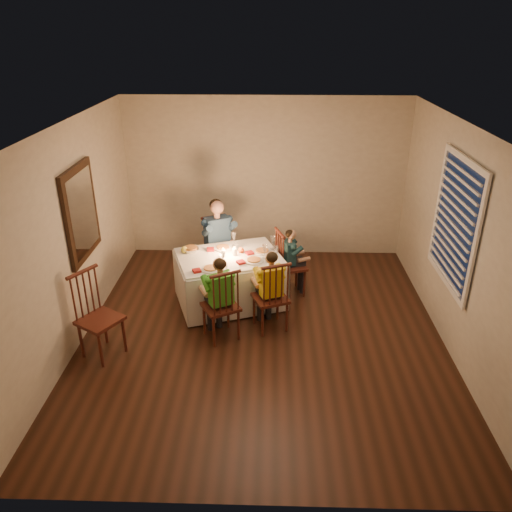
{
  "coord_description": "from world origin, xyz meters",
  "views": [
    {
      "loc": [
        0.08,
        -5.33,
        3.61
      ],
      "look_at": [
        -0.09,
        0.15,
        1.02
      ],
      "focal_mm": 35.0,
      "sensor_mm": 36.0,
      "label": 1
    }
  ],
  "objects_px": {
    "chair_near_left": "(222,336)",
    "child_green": "(222,336)",
    "child_yellow": "(270,327)",
    "serving_bowl": "(191,250)",
    "child_teal": "(290,292)",
    "chair_adult": "(220,279)",
    "chair_extra": "(105,354)",
    "adult": "(220,279)",
    "dining_table": "(229,270)",
    "chair_near_right": "(270,327)",
    "chair_end": "(290,292)"
  },
  "relations": [
    {
      "from": "dining_table",
      "to": "chair_near_left",
      "type": "bearing_deg",
      "value": -112.11
    },
    {
      "from": "chair_end",
      "to": "child_yellow",
      "type": "distance_m",
      "value": 0.97
    },
    {
      "from": "serving_bowl",
      "to": "child_yellow",
      "type": "bearing_deg",
      "value": -34.26
    },
    {
      "from": "child_teal",
      "to": "chair_near_right",
      "type": "bearing_deg",
      "value": 144.96
    },
    {
      "from": "chair_adult",
      "to": "chair_extra",
      "type": "distance_m",
      "value": 2.29
    },
    {
      "from": "child_green",
      "to": "chair_near_right",
      "type": "bearing_deg",
      "value": 171.37
    },
    {
      "from": "chair_near_left",
      "to": "child_green",
      "type": "bearing_deg",
      "value": -118.97
    },
    {
      "from": "chair_adult",
      "to": "chair_extra",
      "type": "xyz_separation_m",
      "value": [
        -1.19,
        -1.96,
        0.0
      ]
    },
    {
      "from": "chair_near_right",
      "to": "child_teal",
      "type": "xyz_separation_m",
      "value": [
        0.29,
        0.93,
        0.0
      ]
    },
    {
      "from": "child_green",
      "to": "serving_bowl",
      "type": "bearing_deg",
      "value": -92.25
    },
    {
      "from": "child_green",
      "to": "dining_table",
      "type": "bearing_deg",
      "value": -121.85
    },
    {
      "from": "adult",
      "to": "child_teal",
      "type": "distance_m",
      "value": 1.14
    },
    {
      "from": "chair_end",
      "to": "adult",
      "type": "bearing_deg",
      "value": 51.84
    },
    {
      "from": "adult",
      "to": "child_yellow",
      "type": "xyz_separation_m",
      "value": [
        0.79,
        -1.33,
        0.0
      ]
    },
    {
      "from": "child_yellow",
      "to": "serving_bowl",
      "type": "height_order",
      "value": "serving_bowl"
    },
    {
      "from": "child_yellow",
      "to": "serving_bowl",
      "type": "distance_m",
      "value": 1.53
    },
    {
      "from": "chair_extra",
      "to": "adult",
      "type": "bearing_deg",
      "value": 0.75
    },
    {
      "from": "dining_table",
      "to": "adult",
      "type": "distance_m",
      "value": 0.9
    },
    {
      "from": "chair_end",
      "to": "adult",
      "type": "height_order",
      "value": "adult"
    },
    {
      "from": "child_teal",
      "to": "serving_bowl",
      "type": "relative_size",
      "value": 4.48
    },
    {
      "from": "serving_bowl",
      "to": "chair_adult",
      "type": "bearing_deg",
      "value": 61.41
    },
    {
      "from": "dining_table",
      "to": "child_green",
      "type": "xyz_separation_m",
      "value": [
        -0.04,
        -0.85,
        -0.52
      ]
    },
    {
      "from": "serving_bowl",
      "to": "child_green",
      "type": "bearing_deg",
      "value": -63.28
    },
    {
      "from": "dining_table",
      "to": "chair_end",
      "type": "distance_m",
      "value": 1.04
    },
    {
      "from": "chair_end",
      "to": "dining_table",
      "type": "bearing_deg",
      "value": 91.94
    },
    {
      "from": "dining_table",
      "to": "chair_extra",
      "type": "relative_size",
      "value": 1.54
    },
    {
      "from": "chair_adult",
      "to": "chair_near_left",
      "type": "height_order",
      "value": "same"
    },
    {
      "from": "chair_adult",
      "to": "child_teal",
      "type": "relative_size",
      "value": 0.99
    },
    {
      "from": "chair_near_right",
      "to": "chair_end",
      "type": "bearing_deg",
      "value": -128.87
    },
    {
      "from": "dining_table",
      "to": "child_teal",
      "type": "distance_m",
      "value": 1.04
    },
    {
      "from": "dining_table",
      "to": "child_green",
      "type": "relative_size",
      "value": 1.49
    },
    {
      "from": "chair_near_left",
      "to": "adult",
      "type": "height_order",
      "value": "adult"
    },
    {
      "from": "dining_table",
      "to": "child_teal",
      "type": "xyz_separation_m",
      "value": [
        0.85,
        0.31,
        -0.52
      ]
    },
    {
      "from": "chair_adult",
      "to": "chair_extra",
      "type": "bearing_deg",
      "value": -148.67
    },
    {
      "from": "child_yellow",
      "to": "child_teal",
      "type": "relative_size",
      "value": 1.1
    },
    {
      "from": "child_yellow",
      "to": "adult",
      "type": "bearing_deg",
      "value": -81.07
    },
    {
      "from": "adult",
      "to": "child_teal",
      "type": "relative_size",
      "value": 1.29
    },
    {
      "from": "chair_extra",
      "to": "serving_bowl",
      "type": "height_order",
      "value": "serving_bowl"
    },
    {
      "from": "dining_table",
      "to": "chair_near_right",
      "type": "height_order",
      "value": "dining_table"
    },
    {
      "from": "child_yellow",
      "to": "chair_extra",
      "type": "bearing_deg",
      "value": -4.0
    },
    {
      "from": "chair_extra",
      "to": "child_yellow",
      "type": "height_order",
      "value": "child_yellow"
    },
    {
      "from": "dining_table",
      "to": "adult",
      "type": "xyz_separation_m",
      "value": [
        -0.22,
        0.7,
        -0.52
      ]
    },
    {
      "from": "dining_table",
      "to": "child_teal",
      "type": "relative_size",
      "value": 1.66
    },
    {
      "from": "chair_extra",
      "to": "child_teal",
      "type": "distance_m",
      "value": 2.74
    },
    {
      "from": "chair_near_right",
      "to": "child_teal",
      "type": "distance_m",
      "value": 0.97
    },
    {
      "from": "chair_near_left",
      "to": "child_green",
      "type": "distance_m",
      "value": 0.0
    },
    {
      "from": "chair_near_right",
      "to": "child_yellow",
      "type": "bearing_deg",
      "value": -21.7
    },
    {
      "from": "chair_near_left",
      "to": "serving_bowl",
      "type": "relative_size",
      "value": 4.46
    },
    {
      "from": "chair_end",
      "to": "chair_extra",
      "type": "height_order",
      "value": "chair_extra"
    },
    {
      "from": "chair_near_right",
      "to": "chair_adult",
      "type": "bearing_deg",
      "value": -81.07
    }
  ]
}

